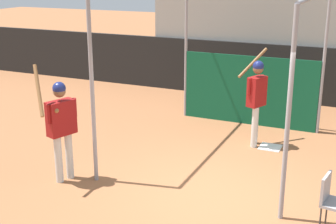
# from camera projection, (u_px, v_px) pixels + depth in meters

# --- Properties ---
(ground_plane) EXTENTS (60.00, 60.00, 0.00)m
(ground_plane) POSITION_uv_depth(u_px,v_px,m) (212.00, 196.00, 7.66)
(ground_plane) COLOR #935B38
(outfield_wall) EXTENTS (24.00, 0.12, 1.58)m
(outfield_wall) POSITION_uv_depth(u_px,v_px,m) (287.00, 74.00, 12.90)
(outfield_wall) COLOR black
(outfield_wall) RESTS_ON ground
(bleacher_section) EXTENTS (8.15, 2.40, 2.86)m
(bleacher_section) POSITION_uv_depth(u_px,v_px,m) (297.00, 44.00, 13.81)
(bleacher_section) COLOR #9E9E99
(bleacher_section) RESTS_ON ground
(batting_cage) EXTENTS (3.30, 4.22, 3.17)m
(batting_cage) POSITION_uv_depth(u_px,v_px,m) (241.00, 73.00, 10.17)
(batting_cage) COLOR gray
(batting_cage) RESTS_ON ground
(home_plate) EXTENTS (0.44, 0.44, 0.02)m
(home_plate) POSITION_uv_depth(u_px,v_px,m) (270.00, 147.00, 9.74)
(home_plate) COLOR white
(home_plate) RESTS_ON ground
(player_batter) EXTENTS (0.61, 0.92, 1.97)m
(player_batter) POSITION_uv_depth(u_px,v_px,m) (256.00, 95.00, 9.57)
(player_batter) COLOR silver
(player_batter) RESTS_ON ground
(player_waiting) EXTENTS (0.54, 0.85, 2.08)m
(player_waiting) POSITION_uv_depth(u_px,v_px,m) (61.00, 122.00, 7.94)
(player_waiting) COLOR silver
(player_waiting) RESTS_ON ground
(folding_chair) EXTENTS (0.45, 0.45, 0.84)m
(folding_chair) POSITION_uv_depth(u_px,v_px,m) (332.00, 198.00, 6.50)
(folding_chair) COLOR #99999E
(folding_chair) RESTS_ON ground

